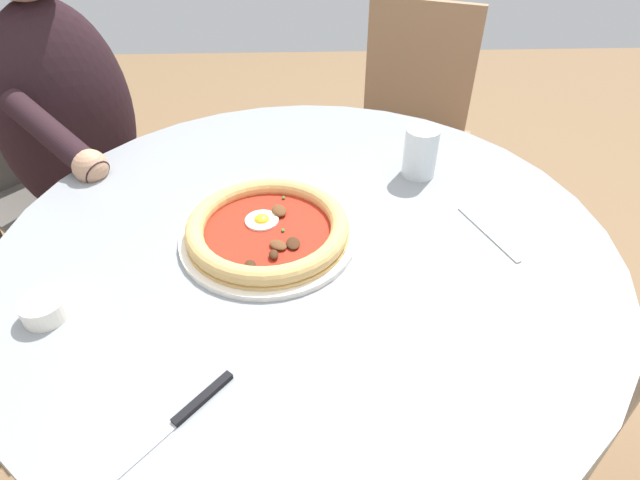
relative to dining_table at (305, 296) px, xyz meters
The scene contains 10 objects.
ground_plane 0.62m from the dining_table, ahead, with size 6.00×6.00×0.02m, color brown.
dining_table is the anchor object (origin of this frame).
pizza_on_plate 0.17m from the dining_table, 92.94° to the right, with size 0.30×0.30×0.04m.
water_glass 0.35m from the dining_table, 130.93° to the left, with size 0.07×0.07×0.10m.
steak_knife 0.40m from the dining_table, 24.16° to the right, with size 0.17×0.15×0.01m.
ramekin_capers 0.44m from the dining_table, 66.11° to the right, with size 0.06×0.06×0.03m.
fork_utensil 0.35m from the dining_table, 89.94° to the left, with size 0.16×0.07×0.00m.
diner_person 0.77m from the dining_table, 131.34° to the right, with size 0.56×0.43×1.19m.
cafe_chair_diner 0.92m from the dining_table, 131.46° to the right, with size 0.62×0.62×0.91m.
cafe_chair_spare_far 0.99m from the dining_table, 158.71° to the left, with size 0.52×0.52×0.87m.
Camera 1 is at (0.71, 0.00, 1.32)m, focal length 29.68 mm.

